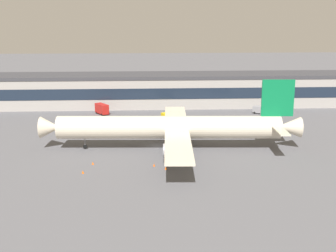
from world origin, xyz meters
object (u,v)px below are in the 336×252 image
at_px(pushback_tractor, 169,115).
at_px(traffic_cone_3, 166,168).
at_px(crew_van, 261,110).
at_px(traffic_cone_1, 83,172).
at_px(airliner, 173,127).
at_px(traffic_cone_2, 93,163).
at_px(traffic_cone_0, 154,165).
at_px(stair_truck, 102,109).

relative_size(pushback_tractor, traffic_cone_3, 8.09).
relative_size(crew_van, traffic_cone_1, 8.17).
bearing_deg(airliner, traffic_cone_1, -139.34).
distance_m(pushback_tractor, traffic_cone_3, 52.13).
relative_size(traffic_cone_2, traffic_cone_3, 0.96).
bearing_deg(traffic_cone_2, traffic_cone_1, -104.10).
distance_m(crew_van, traffic_cone_2, 73.71).
distance_m(airliner, traffic_cone_0, 15.47).
relative_size(airliner, stair_truck, 10.37).
height_order(airliner, traffic_cone_1, airliner).
xyz_separation_m(stair_truck, traffic_cone_3, (18.98, -58.81, -1.64)).
bearing_deg(pushback_tractor, traffic_cone_0, -97.24).
relative_size(pushback_tractor, stair_truck, 0.85).
height_order(pushback_tractor, traffic_cone_0, pushback_tractor).
distance_m(traffic_cone_0, traffic_cone_2, 14.09).
bearing_deg(pushback_tractor, traffic_cone_3, -94.15).
bearing_deg(traffic_cone_3, pushback_tractor, 85.85).
xyz_separation_m(crew_van, traffic_cone_1, (-53.72, -57.98, -1.13)).
height_order(traffic_cone_0, traffic_cone_2, traffic_cone_2).
xyz_separation_m(airliner, traffic_cone_3, (-2.51, -15.97, -5.28)).
bearing_deg(traffic_cone_2, airliner, 31.47).
xyz_separation_m(airliner, traffic_cone_1, (-20.48, -17.59, -5.28)).
height_order(stair_truck, traffic_cone_3, stair_truck).
xyz_separation_m(pushback_tractor, traffic_cone_2, (-20.24, -47.63, -0.73)).
distance_m(airliner, traffic_cone_2, 22.87).
bearing_deg(traffic_cone_0, traffic_cone_2, 171.77).
xyz_separation_m(airliner, stair_truck, (-21.48, 42.83, -3.64)).
xyz_separation_m(crew_van, traffic_cone_2, (-52.22, -52.01, -1.14)).
xyz_separation_m(crew_van, traffic_cone_3, (-35.75, -56.37, -1.12)).
bearing_deg(traffic_cone_3, traffic_cone_2, 165.17).
bearing_deg(traffic_cone_1, traffic_cone_3, 5.13).
distance_m(traffic_cone_1, traffic_cone_3, 18.04).
relative_size(airliner, crew_van, 12.18).
height_order(pushback_tractor, traffic_cone_3, pushback_tractor).
height_order(airliner, traffic_cone_0, airliner).
relative_size(stair_truck, traffic_cone_2, 9.89).
xyz_separation_m(pushback_tractor, stair_truck, (-22.75, 6.82, 0.93)).
relative_size(crew_van, traffic_cone_0, 8.91).
bearing_deg(stair_truck, pushback_tractor, -16.69).
relative_size(airliner, traffic_cone_3, 98.19).
height_order(airliner, stair_truck, airliner).
bearing_deg(pushback_tractor, traffic_cone_2, -113.03).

